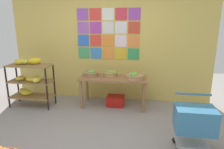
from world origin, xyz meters
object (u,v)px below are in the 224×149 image
display_table (113,81)px  shopping_cart (194,121)px  fruit_basket_centre (135,76)px  fruit_basket_back_left (91,73)px  produce_crate_under_table (116,101)px  fruit_basket_left (111,74)px  banana_shelf_unit (29,78)px

display_table → shopping_cart: bearing=-45.5°
fruit_basket_centre → fruit_basket_back_left: (-0.95, 0.08, 0.01)m
fruit_basket_back_left → produce_crate_under_table: bearing=2.9°
fruit_basket_left → shopping_cart: size_ratio=0.37×
display_table → fruit_basket_back_left: 0.51m
shopping_cart → fruit_basket_centre: bearing=120.8°
fruit_basket_left → fruit_basket_back_left: size_ratio=0.92×
display_table → fruit_basket_centre: 0.49m
banana_shelf_unit → display_table: 1.82m
produce_crate_under_table → fruit_basket_centre: bearing=-15.1°
fruit_basket_left → display_table: bearing=-38.6°
banana_shelf_unit → fruit_basket_centre: size_ratio=2.88×
display_table → fruit_basket_back_left: size_ratio=4.50×
banana_shelf_unit → shopping_cart: 3.36m
fruit_basket_left → produce_crate_under_table: 0.62m
banana_shelf_unit → fruit_basket_back_left: 1.34m
display_table → fruit_basket_centre: bearing=-9.6°
banana_shelf_unit → fruit_basket_centre: banana_shelf_unit is taller
fruit_basket_left → fruit_basket_back_left: fruit_basket_back_left is taller
fruit_basket_back_left → shopping_cart: 2.32m
banana_shelf_unit → produce_crate_under_table: banana_shelf_unit is taller
banana_shelf_unit → produce_crate_under_table: size_ratio=2.82×
fruit_basket_centre → display_table: bearing=170.4°
shopping_cart → fruit_basket_left: bearing=131.0°
banana_shelf_unit → fruit_basket_left: 1.76m
banana_shelf_unit → fruit_basket_left: bearing=9.6°
fruit_basket_centre → fruit_basket_back_left: 0.95m
banana_shelf_unit → fruit_basket_back_left: banana_shelf_unit is taller
display_table → shopping_cart: 1.94m
display_table → fruit_basket_left: 0.17m
display_table → fruit_basket_back_left: (-0.49, 0.01, 0.16)m
fruit_basket_centre → shopping_cart: (0.90, -1.30, -0.27)m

